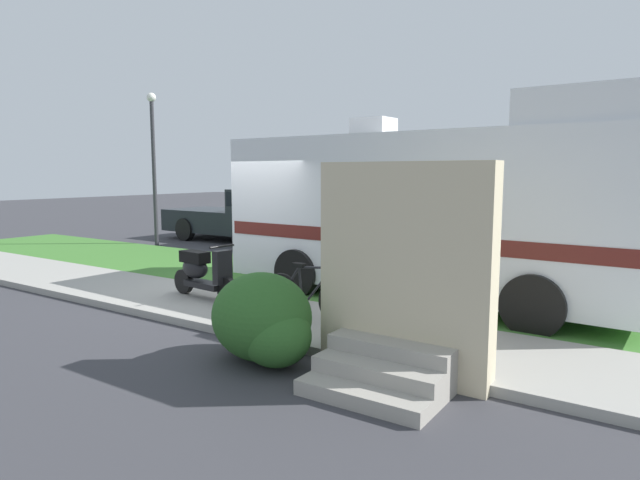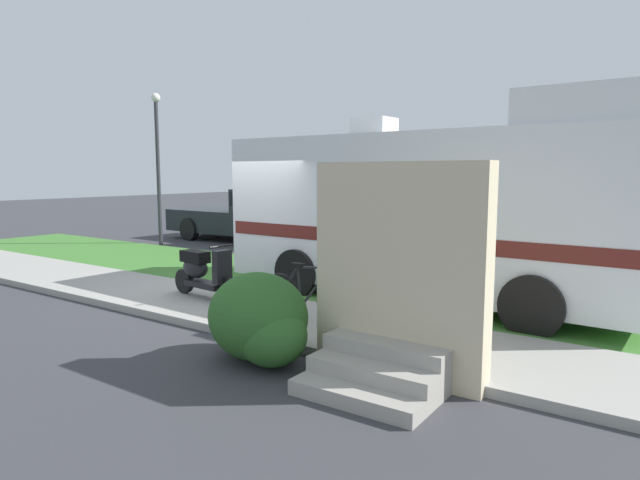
# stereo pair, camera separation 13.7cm
# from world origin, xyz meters

# --- Properties ---
(ground_plane) EXTENTS (80.00, 80.00, 0.00)m
(ground_plane) POSITION_xyz_m (0.00, 0.00, 0.00)
(ground_plane) COLOR #38383D
(sidewalk) EXTENTS (24.00, 2.00, 0.12)m
(sidewalk) POSITION_xyz_m (0.00, -1.20, 0.06)
(sidewalk) COLOR #9E9B93
(sidewalk) RESTS_ON ground
(grass_strip) EXTENTS (24.00, 3.40, 0.08)m
(grass_strip) POSITION_xyz_m (0.00, 1.50, 0.04)
(grass_strip) COLOR #3D752D
(grass_strip) RESTS_ON ground
(motorhome_rv) EXTENTS (7.21, 2.80, 3.42)m
(motorhome_rv) POSITION_xyz_m (3.19, 1.42, 1.63)
(motorhome_rv) COLOR silver
(motorhome_rv) RESTS_ON ground
(scooter) EXTENTS (1.64, 0.51, 0.97)m
(scooter) POSITION_xyz_m (0.03, -1.05, 0.58)
(scooter) COLOR black
(scooter) RESTS_ON ground
(bicycle) EXTENTS (1.65, 0.52, 0.88)m
(bicycle) POSITION_xyz_m (2.38, -1.19, 0.49)
(bicycle) COLOR black
(bicycle) RESTS_ON ground
(pickup_truck_near) EXTENTS (5.85, 2.40, 1.76)m
(pickup_truck_near) POSITION_xyz_m (-4.69, 5.92, 0.95)
(pickup_truck_near) COLOR #1E2328
(pickup_truck_near) RESTS_ON ground
(porch_steps) EXTENTS (2.00, 1.26, 2.40)m
(porch_steps) POSITION_xyz_m (4.34, -2.29, 0.97)
(porch_steps) COLOR #9E998E
(porch_steps) RESTS_ON ground
(bush_by_porch) EXTENTS (1.50, 1.13, 1.07)m
(bush_by_porch) POSITION_xyz_m (2.72, -2.69, 0.50)
(bush_by_porch) COLOR #2D6026
(bush_by_porch) RESTS_ON ground
(bottle_green) EXTENTS (0.07, 0.07, 0.24)m
(bottle_green) POSITION_xyz_m (3.51, -1.53, 0.22)
(bottle_green) COLOR #19722D
(bottle_green) RESTS_ON ground
(bottle_spare) EXTENTS (0.08, 0.08, 0.28)m
(bottle_spare) POSITION_xyz_m (4.27, -1.65, 0.24)
(bottle_spare) COLOR navy
(bottle_spare) RESTS_ON ground
(street_lamp_post) EXTENTS (0.28, 0.28, 4.71)m
(street_lamp_post) POSITION_xyz_m (-6.81, 3.60, 2.82)
(street_lamp_post) COLOR #333338
(street_lamp_post) RESTS_ON ground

